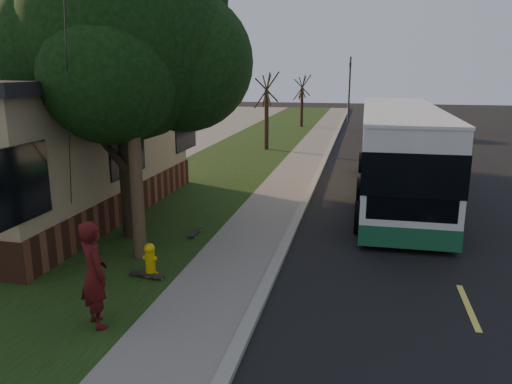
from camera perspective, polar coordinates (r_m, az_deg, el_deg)
ground at (r=10.70m, az=1.18°, el=-10.98°), size 120.00×120.00×0.00m
road at (r=20.16m, az=18.01°, el=0.31°), size 8.00×80.00×0.01m
curb at (r=20.11m, az=6.63°, el=1.04°), size 0.25×80.00×0.12m
sidewalk at (r=20.23m, az=3.81°, el=1.12°), size 2.00×80.00×0.08m
grass_verge at (r=21.01m, az=-5.67°, el=1.55°), size 5.00×80.00×0.07m
fire_hydrant at (r=11.27m, az=-12.02°, el=-7.58°), size 0.32×0.32×0.74m
utility_pole at (r=11.71m, az=-14.30°, el=14.13°), size 2.86×3.21×9.07m
leafy_tree at (r=13.60m, az=-14.66°, el=16.28°), size 6.30×6.00×7.80m
bare_tree_near at (r=28.14m, az=1.21°, el=9.10°), size 1.38×1.21×4.31m
bare_tree_far at (r=39.90m, az=5.26°, el=10.24°), size 1.38×1.21×4.03m
traffic_signal at (r=43.57m, az=10.63°, el=11.90°), size 0.18×0.22×5.50m
transit_bus at (r=18.30m, az=15.96°, el=4.58°), size 2.73×11.85×3.21m
skateboarder at (r=9.21m, az=-18.02°, el=-8.92°), size 0.84×0.81×1.93m
skateboard_main at (r=13.87m, az=-6.99°, el=-4.59°), size 0.27×0.83×0.08m
skateboard_spare at (r=11.30m, az=-12.35°, el=-9.22°), size 0.84×0.35×0.08m
dumpster at (r=18.61m, az=-23.21°, el=0.86°), size 1.65×1.44×1.25m
distant_car at (r=35.76m, az=15.15°, el=7.56°), size 2.37×5.14×1.71m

